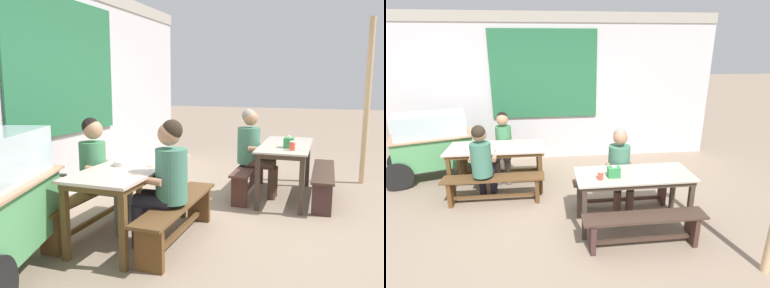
# 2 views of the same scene
# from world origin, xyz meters

# --- Properties ---
(ground_plane) EXTENTS (40.00, 40.00, 0.00)m
(ground_plane) POSITION_xyz_m (0.00, 0.00, 0.00)
(ground_plane) COLOR gray
(backdrop_wall) EXTENTS (6.72, 0.23, 2.98)m
(backdrop_wall) POSITION_xyz_m (-0.01, 2.48, 1.56)
(backdrop_wall) COLOR silver
(backdrop_wall) RESTS_ON ground_plane
(dining_table_far) EXTENTS (1.59, 0.72, 0.75)m
(dining_table_far) POSITION_xyz_m (-1.02, 1.00, 0.68)
(dining_table_far) COLOR beige
(dining_table_far) RESTS_ON ground_plane
(dining_table_near) EXTENTS (1.56, 0.67, 0.75)m
(dining_table_near) POSITION_xyz_m (0.94, -0.32, 0.67)
(dining_table_near) COLOR #B8AF9D
(dining_table_near) RESTS_ON ground_plane
(bench_far_back) EXTENTS (1.57, 0.25, 0.43)m
(bench_far_back) POSITION_xyz_m (-1.02, 1.51, 0.27)
(bench_far_back) COLOR brown
(bench_far_back) RESTS_ON ground_plane
(bench_far_front) EXTENTS (1.56, 0.31, 0.43)m
(bench_far_front) POSITION_xyz_m (-1.01, 0.50, 0.30)
(bench_far_front) COLOR brown
(bench_far_front) RESTS_ON ground_plane
(bench_near_back) EXTENTS (1.51, 0.26, 0.43)m
(bench_near_back) POSITION_xyz_m (0.94, 0.18, 0.29)
(bench_near_back) COLOR #50312A
(bench_near_back) RESTS_ON ground_plane
(bench_near_front) EXTENTS (1.51, 0.29, 0.43)m
(bench_near_front) POSITION_xyz_m (0.95, -0.83, 0.29)
(bench_near_front) COLOR #433026
(bench_near_front) RESTS_ON ground_plane
(person_right_near_table) EXTENTS (0.43, 0.56, 1.24)m
(person_right_near_table) POSITION_xyz_m (0.87, 0.11, 0.70)
(person_right_near_table) COLOR #483127
(person_right_near_table) RESTS_ON ground_plane
(person_center_facing) EXTENTS (0.40, 0.57, 1.23)m
(person_center_facing) POSITION_xyz_m (-0.96, 1.43, 0.69)
(person_center_facing) COLOR #66605A
(person_center_facing) RESTS_ON ground_plane
(person_left_back_turned) EXTENTS (0.42, 0.54, 1.26)m
(person_left_back_turned) POSITION_xyz_m (-1.17, 0.56, 0.72)
(person_left_back_turned) COLOR #24222F
(person_left_back_turned) RESTS_ON ground_plane
(tissue_box) EXTENTS (0.15, 0.12, 0.16)m
(tissue_box) POSITION_xyz_m (0.66, -0.39, 0.82)
(tissue_box) COLOR #318746
(tissue_box) RESTS_ON dining_table_near
(condiment_jar) EXTENTS (0.07, 0.07, 0.12)m
(condiment_jar) POSITION_xyz_m (0.47, -0.45, 0.81)
(condiment_jar) COLOR #E34C38
(condiment_jar) RESTS_ON dining_table_near
(soup_bowl) EXTENTS (0.17, 0.17, 0.05)m
(soup_bowl) POSITION_xyz_m (-1.04, 1.11, 0.78)
(soup_bowl) COLOR silver
(soup_bowl) RESTS_ON dining_table_far
(wooden_support_post) EXTENTS (0.09, 0.09, 2.58)m
(wooden_support_post) POSITION_xyz_m (2.16, -1.40, 1.29)
(wooden_support_post) COLOR tan
(wooden_support_post) RESTS_ON ground_plane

